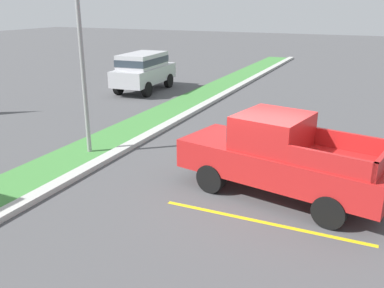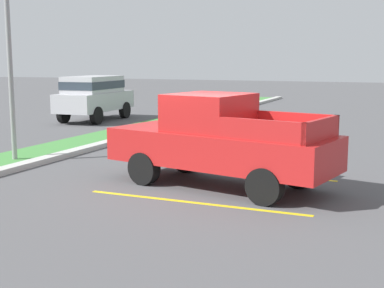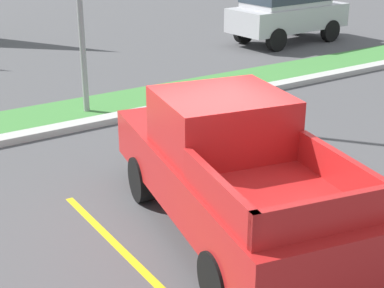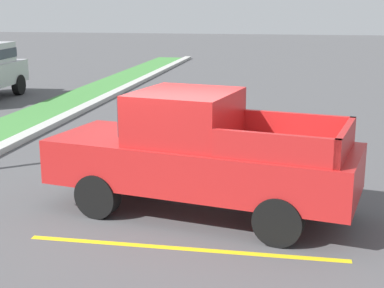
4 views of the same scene
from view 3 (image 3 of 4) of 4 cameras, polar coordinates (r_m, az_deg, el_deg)
name	(u,v)px [view 3 (image 3 of 4)]	position (r m, az deg, el deg)	size (l,w,h in m)	color
ground_plane	(211,218)	(9.29, 1.91, -7.20)	(120.00, 120.00, 0.00)	#4C4C4F
parking_line_near	(137,265)	(8.17, -5.39, -11.68)	(0.12, 4.80, 0.01)	yellow
parking_line_far	(304,207)	(9.78, 10.88, -6.02)	(0.12, 4.80, 0.01)	yellow
curb_strip	(83,124)	(13.30, -10.60, 1.90)	(56.00, 0.40, 0.15)	#B2B2AD
grass_median	(64,113)	(14.29, -12.35, 2.95)	(56.00, 1.80, 0.06)	#42843D
pickup_truck_main	(228,169)	(8.44, 3.55, -2.43)	(2.90, 5.49, 2.10)	black
suv_distant	(287,9)	(22.13, 9.30, 12.90)	(4.70, 2.18, 2.10)	black
traffic_cone	(289,153)	(11.07, 9.44, -0.91)	(0.36, 0.36, 0.60)	orange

